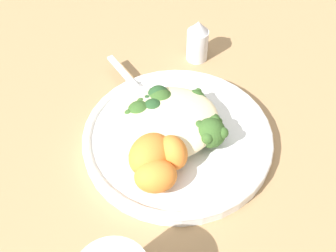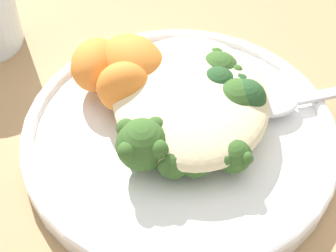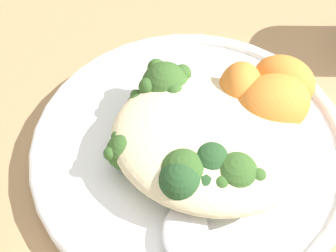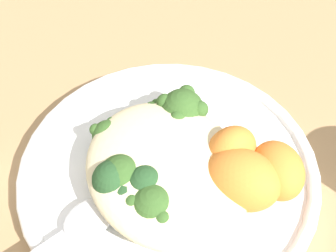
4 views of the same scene
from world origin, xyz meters
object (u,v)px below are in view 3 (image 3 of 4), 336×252
Objects in this scene: broccoli_stalk_1 at (174,115)px; broccoli_stalk_2 at (148,124)px; broccoli_stalk_5 at (192,161)px; broccoli_stalk_3 at (152,144)px; broccoli_stalk_4 at (188,148)px; sweet_potato_chunk_0 at (284,81)px; spoon at (183,248)px; broccoli_stalk_6 at (231,168)px; sweet_potato_chunk_2 at (240,89)px; kale_tuft at (193,172)px; quinoa_mound at (208,140)px; broccoli_stalk_0 at (170,90)px; plate at (192,145)px; sweet_potato_chunk_1 at (272,105)px.

broccoli_stalk_1 is 1.33× the size of broccoli_stalk_2.
broccoli_stalk_1 is at bearing -140.42° from broccoli_stalk_5.
broccoli_stalk_5 reaches higher than broccoli_stalk_3.
broccoli_stalk_4 is 1.73× the size of sweet_potato_chunk_0.
sweet_potato_chunk_0 is at bearing 155.69° from spoon.
sweet_potato_chunk_0 is at bearing 166.51° from broccoli_stalk_4.
broccoli_stalk_5 is at bearing -179.57° from spoon.
broccoli_stalk_6 is 0.07m from spoon.
sweet_potato_chunk_2 reaches higher than kale_tuft.
spoon is at bearing -44.56° from broccoli_stalk_6.
quinoa_mound reaches higher than broccoli_stalk_4.
broccoli_stalk_6 is at bearing 160.12° from broccoli_stalk_0.
broccoli_stalk_0 is at bearing -61.31° from kale_tuft.
quinoa_mound is 0.02m from broccoli_stalk_4.
broccoli_stalk_1 reaches higher than plate.
plate is 0.04m from broccoli_stalk_2.
broccoli_stalk_0 is 0.05m from broccoli_stalk_3.
broccoli_stalk_5 is (-0.01, 0.03, 0.03)m from plate.
kale_tuft reaches higher than broccoli_stalk_2.
broccoli_stalk_6 is at bearing 75.86° from sweet_potato_chunk_0.
broccoli_stalk_2 is at bearing 99.08° from broccoli_stalk_0.
kale_tuft is at bearing 83.28° from quinoa_mound.
broccoli_stalk_1 is at bearing -154.84° from broccoli_stalk_6.
sweet_potato_chunk_1 is at bearing -149.18° from plate.
broccoli_stalk_1 is at bearing 34.98° from sweet_potato_chunk_0.
broccoli_stalk_6 is at bearing 73.88° from sweet_potato_chunk_1.
sweet_potato_chunk_0 is (-0.04, -0.08, 0.00)m from quinoa_mound.
spoon is at bearing 74.16° from sweet_potato_chunk_1.
broccoli_stalk_3 is 0.03m from broccoli_stalk_4.
broccoli_stalk_0 is (0.04, -0.04, 0.00)m from quinoa_mound.
sweet_potato_chunk_0 is at bearing -133.24° from plate.
broccoli_stalk_0 reaches higher than spoon.
plate is at bearing -75.28° from kale_tuft.
broccoli_stalk_4 is (0.01, 0.01, -0.01)m from quinoa_mound.
broccoli_stalk_4 is 0.04m from broccoli_stalk_6.
broccoli_stalk_2 is at bearing 36.74° from sweet_potato_chunk_2.
broccoli_stalk_2 is at bearing -7.61° from quinoa_mound.
broccoli_stalk_3 is (0.01, 0.03, 0.00)m from broccoli_stalk_1.
sweet_potato_chunk_1 is at bearing -119.90° from kale_tuft.
spoon is at bearing 34.66° from broccoli_stalk_4.
plate is 0.04m from broccoli_stalk_5.
broccoli_stalk_2 is 0.60× the size of spoon.
broccoli_stalk_5 is at bearing 142.75° from broccoli_stalk_0.
broccoli_stalk_0 reaches higher than broccoli_stalk_3.
broccoli_stalk_0 reaches higher than broccoli_stalk_6.
spoon is (-0.04, 0.07, -0.01)m from broccoli_stalk_3.
sweet_potato_chunk_2 is at bearing -100.85° from kale_tuft.
sweet_potato_chunk_2 is (-0.05, -0.01, 0.00)m from broccoli_stalk_0.
broccoli_stalk_3 is at bearing 45.24° from sweet_potato_chunk_0.
sweet_potato_chunk_1 is at bearing -131.54° from quinoa_mound.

